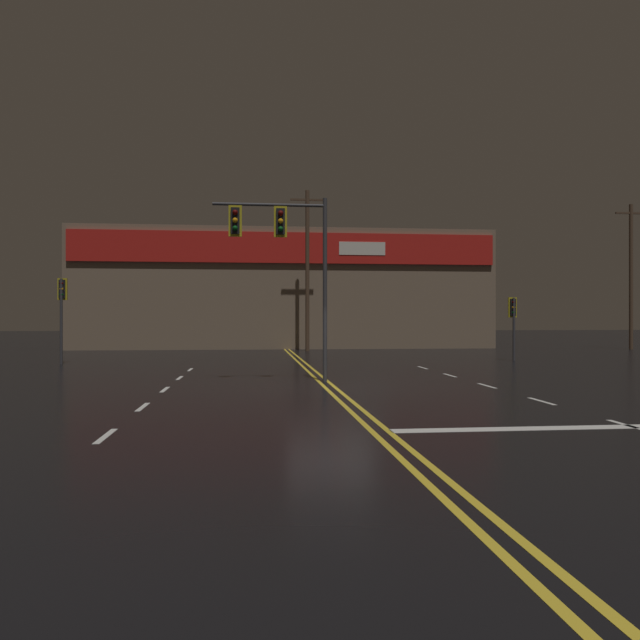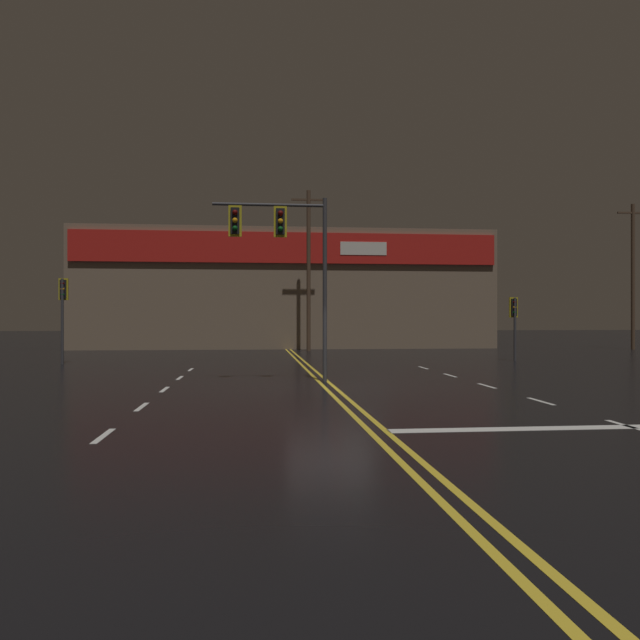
{
  "view_description": "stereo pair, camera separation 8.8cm",
  "coord_description": "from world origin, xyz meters",
  "views": [
    {
      "loc": [
        -2.26,
        -18.25,
        2.0
      ],
      "look_at": [
        0.0,
        2.87,
        2.0
      ],
      "focal_mm": 35.0,
      "sensor_mm": 36.0,
      "label": 1
    },
    {
      "loc": [
        -2.17,
        -18.26,
        2.0
      ],
      "look_at": [
        0.0,
        2.87,
        2.0
      ],
      "focal_mm": 35.0,
      "sensor_mm": 36.0,
      "label": 2
    }
  ],
  "objects": [
    {
      "name": "utility_pole_row",
      "position": [
        -1.81,
        21.54,
        5.81
      ],
      "size": [
        48.93,
        0.26,
        12.98
      ],
      "color": "#4C3828",
      "rests_on": "ground"
    },
    {
      "name": "traffic_signal_corner_northwest",
      "position": [
        -10.89,
        11.04,
        2.87
      ],
      "size": [
        0.42,
        0.36,
        3.9
      ],
      "color": "#38383D",
      "rests_on": "ground"
    },
    {
      "name": "traffic_signal_median",
      "position": [
        -1.39,
        1.79,
        4.52
      ],
      "size": [
        3.68,
        0.36,
        5.95
      ],
      "color": "#38383D",
      "rests_on": "ground"
    },
    {
      "name": "traffic_signal_corner_northeast",
      "position": [
        10.42,
        11.13,
        2.28
      ],
      "size": [
        0.42,
        0.36,
        3.12
      ],
      "color": "#38383D",
      "rests_on": "ground"
    },
    {
      "name": "ground_plane",
      "position": [
        0.0,
        0.0,
        0.0
      ],
      "size": [
        200.0,
        200.0,
        0.0
      ],
      "primitive_type": "plane",
      "color": "black"
    },
    {
      "name": "building_backdrop",
      "position": [
        0.0,
        29.01,
        4.2
      ],
      "size": [
        29.44,
        10.23,
        8.37
      ],
      "color": "#7A6651",
      "rests_on": "ground"
    },
    {
      "name": "road_markings",
      "position": [
        0.89,
        -1.35,
        0.0
      ],
      "size": [
        14.24,
        60.0,
        0.01
      ],
      "color": "gold",
      "rests_on": "ground"
    }
  ]
}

